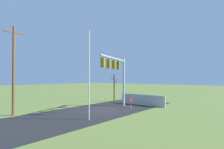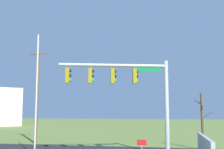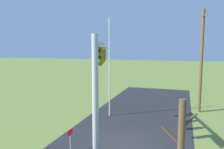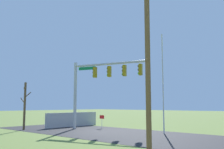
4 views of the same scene
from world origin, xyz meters
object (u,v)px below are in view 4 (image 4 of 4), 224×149
open_sign (102,119)px  signal_mast (98,79)px  flagpole (163,83)px  utility_pole (148,58)px  bare_tree (25,105)px

open_sign → signal_mast: bearing=120.2°
signal_mast → flagpole: 6.06m
utility_pole → open_sign: 12.79m
signal_mast → flagpole: flagpole is taller
flagpole → open_sign: flagpole is taller
utility_pole → bare_tree: size_ratio=2.07×
signal_mast → open_sign: size_ratio=5.63×
utility_pole → open_sign: utility_pole is taller
flagpole → open_sign: 7.33m
flagpole → open_sign: size_ratio=6.42×
flagpole → utility_pole: 7.83m
flagpole → bare_tree: (10.74, 5.69, -1.75)m
signal_mast → utility_pole: bearing=148.5°
signal_mast → utility_pole: (-9.24, 5.66, 0.02)m
signal_mast → open_sign: (0.81, -1.39, -3.58)m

